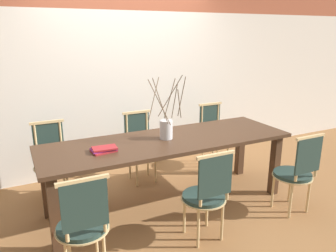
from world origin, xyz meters
TOP-DOWN VIEW (x-y plane):
  - ground_plane at (0.00, 0.00)m, footprint 16.00×16.00m
  - wall_rear at (0.00, 1.28)m, footprint 12.00×0.06m
  - dining_table at (0.00, 0.00)m, footprint 2.73×0.87m
  - chair_near_leftend at (-1.10, -0.75)m, footprint 0.42×0.42m
  - chair_near_left at (0.02, -0.75)m, footprint 0.42×0.42m
  - chair_near_center at (1.15, -0.75)m, footprint 0.42×0.42m
  - chair_far_leftend at (-1.14, 0.75)m, footprint 0.42×0.42m
  - chair_far_left at (-0.03, 0.75)m, footprint 0.42×0.42m
  - chair_far_center at (1.11, 0.75)m, footprint 0.42×0.42m
  - vase_centerpiece at (-0.00, 0.03)m, footprint 0.42×0.42m
  - book_stack at (-0.72, -0.06)m, footprint 0.26×0.19m

SIDE VIEW (x-z plane):
  - ground_plane at x=0.00m, z-range 0.00..0.00m
  - chair_near_leftend at x=-1.10m, z-range 0.03..0.94m
  - chair_near_left at x=0.02m, z-range 0.03..0.94m
  - chair_near_center at x=1.15m, z-range 0.03..0.94m
  - chair_far_leftend at x=-1.14m, z-range 0.03..0.94m
  - chair_far_left at x=-0.03m, z-range 0.03..0.94m
  - chair_far_center at x=1.11m, z-range 0.03..0.94m
  - dining_table at x=0.00m, z-range 0.29..1.07m
  - book_stack at x=-0.72m, z-range 0.78..0.82m
  - vase_centerpiece at x=0.00m, z-range 0.55..1.25m
  - wall_rear at x=0.00m, z-range 0.00..3.20m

